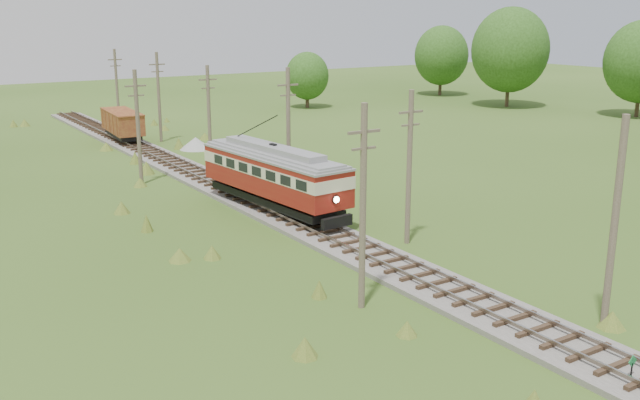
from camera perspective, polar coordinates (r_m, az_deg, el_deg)
railbed_main at (r=51.85m, az=-7.21°, el=0.80°), size 3.60×96.00×0.57m
switch_marker at (r=27.64m, az=23.68°, el=-12.13°), size 0.45×0.06×1.08m
streetcar at (r=45.57m, az=-3.74°, el=2.23°), size 4.09×13.03×5.90m
gondola at (r=73.96m, az=-15.52°, el=5.95°), size 3.14×8.09×2.63m
gravel_pile at (r=68.99m, az=-9.77°, el=4.46°), size 3.17×3.36×1.15m
utility_pole_r_1 at (r=30.71m, az=22.49°, el=-1.80°), size 0.30×0.30×8.80m
utility_pole_r_2 at (r=39.40m, az=7.15°, el=2.70°), size 1.60×0.30×8.60m
utility_pole_r_3 at (r=49.82m, az=-2.54°, el=5.54°), size 1.60×0.30×9.00m
utility_pole_r_4 at (r=61.26m, az=-8.87°, el=6.81°), size 1.60×0.30×8.40m
utility_pole_r_5 at (r=73.36m, az=-12.77°, el=8.10°), size 1.60×0.30×8.90m
utility_pole_r_6 at (r=85.59m, az=-15.94°, el=8.72°), size 1.60×0.30×8.70m
utility_pole_l_a at (r=30.25m, az=3.45°, el=-0.48°), size 1.60×0.30×9.00m
utility_pole_l_b at (r=54.88m, az=-14.35°, el=5.73°), size 1.60×0.30×8.60m
tree_right_4 at (r=102.74m, az=14.98°, el=11.52°), size 10.50×10.50×13.53m
tree_right_5 at (r=115.59m, az=9.69°, el=11.33°), size 8.40×8.40×10.82m
tree_mid_b at (r=98.47m, az=-1.03°, el=9.90°), size 5.88×5.88×7.57m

